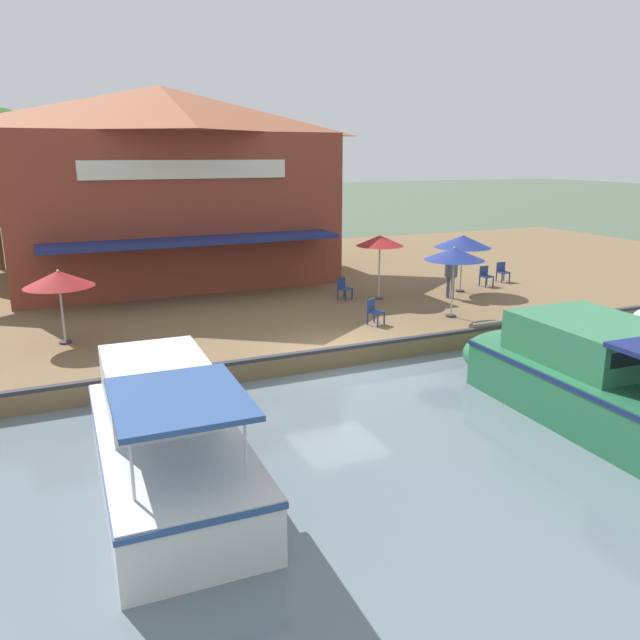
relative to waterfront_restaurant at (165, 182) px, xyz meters
name	(u,v)px	position (x,y,z in m)	size (l,w,h in m)	color
ground_plane	(338,371)	(13.64, 2.13, -4.85)	(220.00, 220.00, 0.00)	#4C5B47
quay_deck	(231,288)	(2.64, 2.13, -4.55)	(22.00, 56.00, 0.60)	brown
quay_edge_fender	(337,349)	(13.54, 2.13, -4.20)	(0.20, 50.40, 0.10)	#2D2D33
waterfront_restaurant	(165,182)	(0.00, 0.00, 0.00)	(11.43, 13.84, 8.36)	brown
patio_umbrella_back_row	(454,254)	(11.68, 7.42, -2.05)	(2.05, 2.05, 2.45)	#B7B7B7
patio_umbrella_mid_patio_left	(59,279)	(9.60, -5.00, -2.29)	(2.01, 2.01, 2.24)	#B7B7B7
patio_umbrella_by_entrance	(463,241)	(8.44, 10.19, -2.18)	(2.27, 2.27, 2.36)	#B7B7B7
patio_umbrella_near_quay_edge	(380,241)	(8.22, 6.48, -1.98)	(1.83, 1.83, 2.52)	#B7B7B7
cafe_chair_far_corner_seat	(344,287)	(7.72, 5.20, -3.78)	(0.58, 0.58, 0.85)	navy
cafe_chair_back_row_seat	(486,275)	(7.94, 11.85, -3.78)	(0.46, 0.46, 0.85)	navy
cafe_chair_facing_river	(374,310)	(11.47, 4.49, -3.78)	(0.60, 0.60, 0.85)	navy
cafe_chair_under_first_umbrella	(502,271)	(7.46, 13.15, -3.78)	(0.46, 0.46, 0.85)	navy
person_at_quay_edge	(451,270)	(9.25, 9.10, -3.14)	(0.50, 0.50, 1.77)	#4C4C56
motorboat_mid_row	(163,430)	(17.63, -3.56, -3.94)	(7.21, 2.60, 2.35)	silver
motorboat_distant_upstream	(601,381)	(19.12, 6.35, -3.92)	(9.23, 3.56, 2.31)	#287047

